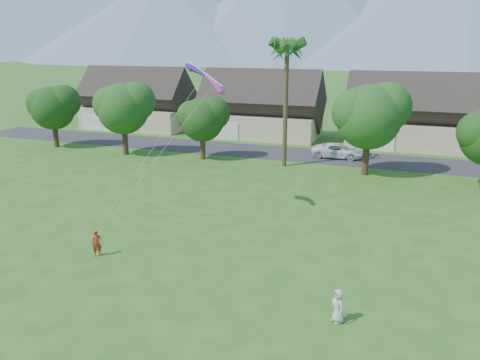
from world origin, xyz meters
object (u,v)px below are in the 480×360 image
at_px(kite_flyer, 97,243).
at_px(parafoil_kite, 207,76).
at_px(watcher, 338,306).
at_px(parked_car, 337,151).

bearing_deg(kite_flyer, parafoil_kite, 25.50).
bearing_deg(watcher, parked_car, 148.90).
xyz_separation_m(watcher, parked_car, (-4.85, 31.49, -0.04)).
bearing_deg(parafoil_kite, kite_flyer, -108.89).
distance_m(watcher, parafoil_kite, 17.40).
height_order(kite_flyer, watcher, watcher).
relative_size(kite_flyer, parked_car, 0.29).
bearing_deg(watcher, kite_flyer, -137.80).
distance_m(kite_flyer, parafoil_kite, 12.80).
distance_m(parked_car, parafoil_kite, 23.78).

